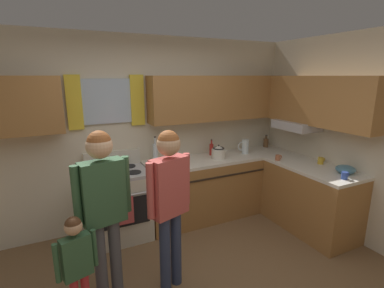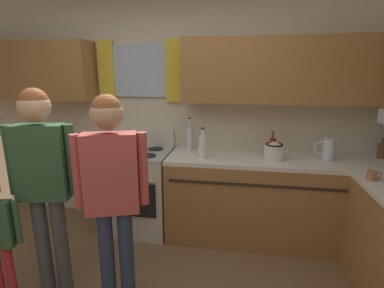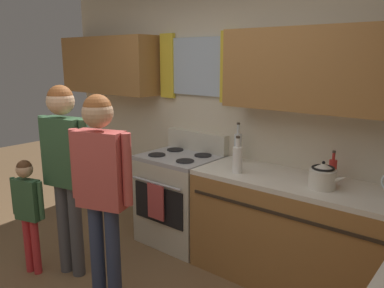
% 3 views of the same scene
% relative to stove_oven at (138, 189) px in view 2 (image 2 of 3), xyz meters
% --- Properties ---
extents(back_wall_unit, '(4.60, 0.42, 2.60)m').
position_rel_stove_oven_xyz_m(back_wall_unit, '(0.43, 0.28, 1.01)').
color(back_wall_unit, beige).
rests_on(back_wall_unit, ground).
extents(kitchen_counter_run, '(2.31, 1.86, 0.90)m').
position_rel_stove_oven_xyz_m(kitchen_counter_run, '(1.83, -0.33, -0.02)').
color(kitchen_counter_run, '#9E6B38').
rests_on(kitchen_counter_run, ground).
extents(stove_oven, '(0.73, 0.67, 1.10)m').
position_rel_stove_oven_xyz_m(stove_oven, '(0.00, 0.00, 0.00)').
color(stove_oven, beige).
rests_on(stove_oven, ground).
extents(bottle_milk_white, '(0.08, 0.08, 0.31)m').
position_rel_stove_oven_xyz_m(bottle_milk_white, '(0.75, -0.13, 0.55)').
color(bottle_milk_white, white).
rests_on(bottle_milk_white, kitchen_counter_run).
extents(bottle_sauce_red, '(0.06, 0.06, 0.25)m').
position_rel_stove_oven_xyz_m(bottle_sauce_red, '(1.45, 0.15, 0.53)').
color(bottle_sauce_red, red).
rests_on(bottle_sauce_red, kitchen_counter_run).
extents(bottle_squat_brown, '(0.08, 0.08, 0.21)m').
position_rel_stove_oven_xyz_m(bottle_squat_brown, '(2.52, 0.18, 0.51)').
color(bottle_squat_brown, brown).
rests_on(bottle_squat_brown, kitchen_counter_run).
extents(bottle_tall_clear, '(0.07, 0.07, 0.37)m').
position_rel_stove_oven_xyz_m(bottle_tall_clear, '(0.56, 0.16, 0.57)').
color(bottle_tall_clear, silver).
rests_on(bottle_tall_clear, kitchen_counter_run).
extents(cup_terracotta, '(0.11, 0.07, 0.08)m').
position_rel_stove_oven_xyz_m(cup_terracotta, '(2.17, -0.51, 0.47)').
color(cup_terracotta, '#B76642').
rests_on(cup_terracotta, kitchen_counter_run).
extents(stovetop_kettle, '(0.27, 0.20, 0.21)m').
position_rel_stove_oven_xyz_m(stovetop_kettle, '(1.45, -0.06, 0.53)').
color(stovetop_kettle, silver).
rests_on(stovetop_kettle, kitchen_counter_run).
extents(water_pitcher, '(0.19, 0.11, 0.22)m').
position_rel_stove_oven_xyz_m(water_pitcher, '(1.96, 0.00, 0.54)').
color(water_pitcher, silver).
rests_on(water_pitcher, kitchen_counter_run).
extents(adult_holding_child, '(0.50, 0.23, 1.64)m').
position_rel_stove_oven_xyz_m(adult_holding_child, '(-0.33, -1.07, 0.56)').
color(adult_holding_child, '#4C4C51').
rests_on(adult_holding_child, ground).
extents(adult_in_plaid, '(0.48, 0.26, 1.60)m').
position_rel_stove_oven_xyz_m(adult_in_plaid, '(0.26, -1.15, 0.54)').
color(adult_in_plaid, '#2D3856').
rests_on(adult_in_plaid, ground).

